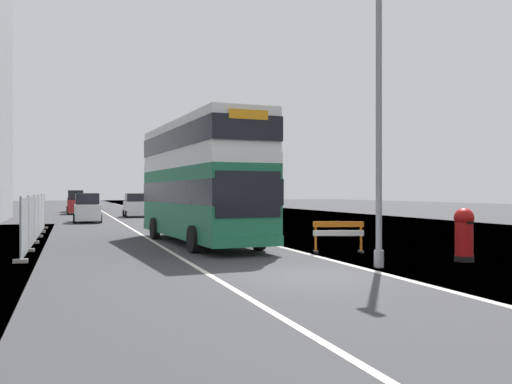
# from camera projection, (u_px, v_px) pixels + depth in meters

# --- Properties ---
(ground) EXTENTS (140.00, 280.00, 0.10)m
(ground) POSITION_uv_depth(u_px,v_px,m) (322.00, 276.00, 15.21)
(ground) COLOR #38383A
(double_decker_bus) EXTENTS (3.38, 11.46, 5.14)m
(double_decker_bus) POSITION_uv_depth(u_px,v_px,m) (200.00, 179.00, 24.08)
(double_decker_bus) COLOR #1E6B47
(double_decker_bus) RESTS_ON ground
(lamppost_foreground) EXTENTS (0.29, 0.70, 8.57)m
(lamppost_foreground) POSITION_uv_depth(u_px,v_px,m) (379.00, 129.00, 16.52)
(lamppost_foreground) COLOR gray
(lamppost_foreground) RESTS_ON ground
(red_pillar_postbox) EXTENTS (0.63, 0.63, 1.70)m
(red_pillar_postbox) POSITION_uv_depth(u_px,v_px,m) (464.00, 232.00, 17.93)
(red_pillar_postbox) COLOR black
(red_pillar_postbox) RESTS_ON ground
(roadworks_barrier) EXTENTS (1.84, 0.94, 1.14)m
(roadworks_barrier) POSITION_uv_depth(u_px,v_px,m) (338.00, 233.00, 20.46)
(roadworks_barrier) COLOR orange
(roadworks_barrier) RESTS_ON ground
(construction_site_fence) EXTENTS (0.44, 17.20, 2.07)m
(construction_site_fence) POSITION_uv_depth(u_px,v_px,m) (36.00, 219.00, 25.64)
(construction_site_fence) COLOR #A8AAAD
(construction_site_fence) RESTS_ON ground
(car_oncoming_near) EXTENTS (1.94, 4.43, 2.11)m
(car_oncoming_near) POSITION_uv_depth(u_px,v_px,m) (87.00, 209.00, 41.10)
(car_oncoming_near) COLOR silver
(car_oncoming_near) RESTS_ON ground
(car_receding_mid) EXTENTS (1.99, 3.82, 2.07)m
(car_receding_mid) POSITION_uv_depth(u_px,v_px,m) (135.00, 206.00, 49.88)
(car_receding_mid) COLOR silver
(car_receding_mid) RESTS_ON ground
(car_receding_far) EXTENTS (2.03, 4.57, 2.08)m
(car_receding_far) POSITION_uv_depth(u_px,v_px,m) (77.00, 204.00, 56.44)
(car_receding_far) COLOR maroon
(car_receding_far) RESTS_ON ground
(car_far_side) EXTENTS (1.91, 4.12, 2.38)m
(car_far_side) POSITION_uv_depth(u_px,v_px,m) (76.00, 202.00, 62.60)
(car_far_side) COLOR black
(car_far_side) RESTS_ON ground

